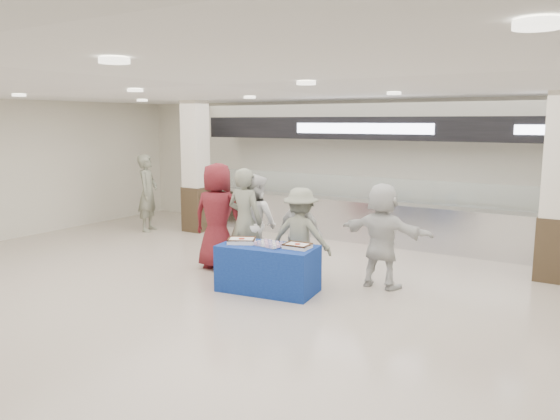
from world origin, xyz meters
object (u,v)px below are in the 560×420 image
Objects in this scene: sheet_cake_left at (242,240)px; chef_short at (300,235)px; sheet_cake_right at (297,245)px; soldier_bg at (148,193)px; cupcake_tray at (270,244)px; civilian_maroon at (218,216)px; civilian_white at (382,235)px; soldier_a at (245,221)px; chef_tall at (256,223)px; soldier_b at (301,236)px; display_table at (268,268)px.

sheet_cake_left is 0.34× the size of chef_short.
sheet_cake_right is at bearing 126.25° from chef_short.
cupcake_tray is at bearing -139.79° from soldier_bg.
civilian_white is (3.00, 0.52, -0.11)m from civilian_maroon.
sheet_cake_right is 0.24× the size of civilian_white.
soldier_a is at bearing 166.66° from civilian_maroon.
soldier_b is (1.08, -0.26, -0.08)m from chef_tall.
sheet_cake_right is 1.57m from chef_tall.
chef_tall is at bearing 125.44° from display_table.
soldier_bg reaches higher than soldier_b.
chef_short is (-0.39, 0.75, -0.00)m from sheet_cake_right.
display_table is 0.87× the size of chef_tall.
soldier_b is at bearing 166.56° from civilian_maroon.
civilian_maroon reaches higher than civilian_white.
sheet_cake_right is 0.21× the size of civilian_maroon.
display_table is 3.40× the size of cupcake_tray.
sheet_cake_left reaches higher than display_table.
civilian_maroon reaches higher than display_table.
chef_tall reaches higher than soldier_b.
cupcake_tray is 1.29m from chef_tall.
display_table is 0.63m from sheet_cake_left.
civilian_maroon is 1.79m from soldier_b.
soldier_a is (-1.41, 0.56, 0.16)m from sheet_cake_right.
chef_short is 1.39m from civilian_white.
sheet_cake_right is at bearing -137.13° from soldier_bg.
soldier_bg is (-5.29, 2.51, 0.17)m from cupcake_tray.
soldier_a reaches higher than display_table.
display_table is at bearing 92.18° from chef_short.
soldier_b is 0.94× the size of civilian_white.
display_table is 0.79× the size of civilian_maroon.
display_table is at bearing 144.19° from civilian_maroon.
civilian_white reaches higher than soldier_b.
soldier_bg reaches higher than chef_tall.
chef_tall is 0.96m from chef_short.
civilian_white is at bearing -125.47° from soldier_bg.
soldier_b is at bearing 179.32° from soldier_a.
soldier_bg is (-6.68, 1.31, 0.08)m from civilian_white.
soldier_bg is at bearing -6.89° from civilian_white.
soldier_b is 1.34m from civilian_white.
soldier_bg is at bearing 151.68° from sheet_cake_left.
soldier_a is 1.17× the size of soldier_b.
display_table is 1.34m from chef_tall.
soldier_b is at bearing 28.38° from civilian_white.
chef_short is 0.91× the size of civilian_white.
cupcake_tray is at bearing 6.26° from sheet_cake_left.
soldier_bg reaches higher than display_table.
display_table is 3.77× the size of sheet_cake_right.
display_table is 1.94m from civilian_white.
sheet_cake_left is 0.28× the size of civilian_maroon.
cupcake_tray is 0.68m from soldier_b.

